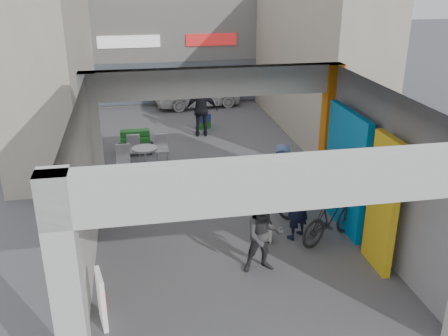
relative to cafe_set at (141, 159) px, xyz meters
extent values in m
plane|color=#535357|center=(1.88, -4.57, -0.34)|extent=(90.00, 90.00, 0.00)
cube|color=beige|center=(-1.12, -8.57, 1.41)|extent=(0.40, 0.40, 3.50)
cube|color=beige|center=(-1.12, -2.57, 1.41)|extent=(0.40, 0.40, 3.50)
cube|color=orange|center=(4.88, -2.57, 1.41)|extent=(0.40, 0.40, 3.50)
plane|color=beige|center=(-1.12, -5.57, 1.41)|extent=(0.00, 6.40, 6.40)
plane|color=#98979C|center=(4.88, -5.57, 1.41)|extent=(0.00, 6.40, 6.40)
cube|color=#0B76B9|center=(4.58, -4.37, 1.06)|extent=(0.15, 2.00, 2.80)
cube|color=yellow|center=(4.58, -6.17, 1.06)|extent=(0.15, 1.00, 2.80)
plane|color=#B5B4B0|center=(1.88, -5.57, 3.16)|extent=(6.40, 6.40, 0.00)
cube|color=beige|center=(1.88, -2.52, 2.81)|extent=(6.40, 0.30, 0.70)
cube|color=beige|center=(1.88, -8.62, 2.81)|extent=(6.40, 0.30, 0.70)
cube|color=white|center=(1.88, -2.35, 2.76)|extent=(4.20, 0.05, 0.55)
cube|color=silver|center=(1.88, 9.43, 3.66)|extent=(18.00, 4.00, 8.00)
cube|color=#515966|center=(1.88, 7.38, 0.66)|extent=(16.20, 0.06, 1.80)
cube|color=white|center=(-0.12, 7.39, 2.46)|extent=(2.60, 0.06, 0.50)
cube|color=red|center=(3.38, 7.39, 2.46)|extent=(2.20, 0.06, 0.50)
cube|color=#B1A692|center=(-2.62, 2.93, 2.16)|extent=(2.00, 9.00, 5.00)
cube|color=#B1A692|center=(6.38, 2.93, 2.16)|extent=(2.00, 9.00, 5.00)
cylinder|color=gray|center=(0.17, -2.37, 0.10)|extent=(0.09, 0.09, 0.88)
cylinder|color=gray|center=(1.92, -2.21, 0.10)|extent=(0.09, 0.09, 0.87)
cylinder|color=gray|center=(3.41, -2.11, 0.07)|extent=(0.09, 0.09, 0.82)
cube|color=white|center=(-0.87, -7.01, 0.16)|extent=(0.18, 0.56, 1.00)
cube|color=red|center=(-0.83, -7.01, 0.21)|extent=(0.11, 0.39, 0.40)
cube|color=white|center=(-0.87, -2.76, 0.16)|extent=(0.13, 0.56, 1.00)
cube|color=red|center=(-0.83, -2.76, 0.21)|extent=(0.08, 0.39, 0.40)
cylinder|color=#B5B5BA|center=(0.12, -0.30, 0.05)|extent=(0.06, 0.06, 0.77)
cylinder|color=#B5B5BA|center=(0.12, -0.30, -0.33)|extent=(0.47, 0.47, 0.02)
cylinder|color=#B5B5BA|center=(0.12, -0.30, 0.43)|extent=(0.74, 0.74, 0.05)
cube|color=#B5B5BA|center=(-0.51, -0.51, -0.10)|extent=(0.40, 0.40, 0.48)
cube|color=#B5B5BA|center=(-0.51, -0.32, 0.38)|extent=(0.40, 0.05, 0.48)
cube|color=#B5B5BA|center=(0.66, 0.23, -0.10)|extent=(0.40, 0.40, 0.48)
cube|color=#B5B5BA|center=(0.66, 0.42, 0.38)|extent=(0.40, 0.05, 0.48)
cube|color=#B5B5BA|center=(-0.19, 0.34, -0.10)|extent=(0.40, 0.40, 0.48)
cube|color=#B5B5BA|center=(-0.19, 0.53, 0.38)|extent=(0.40, 0.05, 0.48)
cube|color=black|center=(-0.13, 1.44, -0.19)|extent=(1.14, 0.57, 0.29)
cube|color=#1A5D27|center=(-0.13, 1.30, -0.05)|extent=(0.95, 0.33, 0.17)
cube|color=#1A5D27|center=(-0.13, 1.44, 0.14)|extent=(0.95, 0.33, 0.17)
cube|color=#1A5D27|center=(-0.13, 1.58, 0.33)|extent=(0.95, 0.33, 0.17)
cube|color=#1A5D27|center=(2.46, 3.78, -0.20)|extent=(0.54, 0.48, 0.28)
cube|color=navy|center=(2.46, 3.78, 0.08)|extent=(0.54, 0.48, 0.28)
cube|color=black|center=(2.63, -4.78, -0.23)|extent=(0.21, 0.28, 0.21)
cube|color=black|center=(2.63, -4.90, -0.07)|extent=(0.17, 0.14, 0.32)
cube|color=silver|center=(2.63, -4.98, -0.11)|extent=(0.13, 0.03, 0.30)
cylinder|color=silver|center=(2.58, -4.96, -0.21)|extent=(0.04, 0.04, 0.25)
cylinder|color=silver|center=(2.68, -4.96, -0.21)|extent=(0.04, 0.04, 0.25)
sphere|color=black|center=(2.63, -4.92, 0.12)|extent=(0.17, 0.17, 0.17)
cube|color=silver|center=(2.63, -5.01, 0.10)|extent=(0.07, 0.11, 0.05)
cone|color=black|center=(2.58, -4.88, 0.20)|extent=(0.06, 0.06, 0.07)
cone|color=black|center=(2.67, -4.88, 0.20)|extent=(0.06, 0.06, 0.07)
imported|color=black|center=(3.32, -4.77, 0.57)|extent=(0.79, 0.73, 1.81)
imported|color=#38383A|center=(2.25, -5.91, 0.46)|extent=(0.78, 0.61, 1.60)
imported|color=#6383C1|center=(3.48, -3.02, 0.48)|extent=(0.92, 0.76, 1.62)
imported|color=black|center=(2.28, 2.88, 0.63)|extent=(1.19, 0.62, 1.94)
imported|color=black|center=(4.12, -3.88, 0.18)|extent=(2.02, 0.82, 1.04)
imported|color=black|center=(4.03, -5.04, 0.21)|extent=(1.84, 1.29, 1.09)
imported|color=silver|center=(2.67, 6.93, 0.29)|extent=(3.85, 1.97, 1.26)
camera|label=1|loc=(-0.11, -14.26, 5.41)|focal=40.00mm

